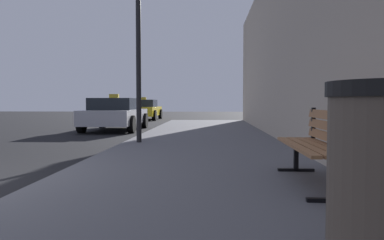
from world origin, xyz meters
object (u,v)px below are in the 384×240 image
(bench, at_px, (319,141))
(car_silver, at_px, (115,114))
(car_yellow, at_px, (144,110))
(street_lamp, at_px, (138,29))

(bench, height_order, car_silver, car_silver)
(car_yellow, bearing_deg, bench, -74.11)
(street_lamp, height_order, car_yellow, street_lamp)
(car_silver, bearing_deg, car_yellow, 93.07)
(bench, xyz_separation_m, car_silver, (-5.03, 10.25, -0.02))
(bench, height_order, car_yellow, car_yellow)
(car_silver, distance_m, car_yellow, 9.15)
(street_lamp, bearing_deg, car_silver, 109.54)
(bench, distance_m, car_yellow, 20.16)
(street_lamp, relative_size, car_silver, 0.93)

